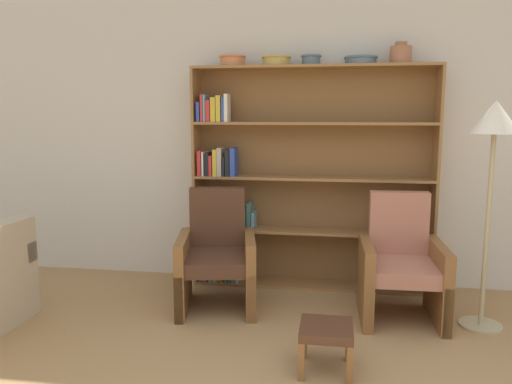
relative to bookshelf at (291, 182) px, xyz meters
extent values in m
cube|color=silver|center=(0.37, 0.16, 0.38)|extent=(12.00, 0.06, 2.75)
cube|color=olive|center=(-0.90, -0.03, 0.03)|extent=(0.02, 0.30, 2.06)
cube|color=olive|center=(1.29, -0.03, 0.03)|extent=(0.02, 0.30, 2.06)
cube|color=olive|center=(0.20, -0.03, 1.05)|extent=(2.17, 0.30, 0.03)
cube|color=olive|center=(0.20, -0.03, -0.99)|extent=(2.17, 0.30, 0.03)
cube|color=brown|center=(0.20, 0.12, 0.03)|extent=(2.17, 0.01, 2.06)
cube|color=#334CB2|center=(-0.85, -0.09, -0.88)|extent=(0.04, 0.14, 0.19)
cube|color=#7F6B4C|center=(-0.81, -0.08, -0.85)|extent=(0.02, 0.15, 0.25)
cube|color=black|center=(-0.79, -0.08, -0.86)|extent=(0.02, 0.15, 0.23)
cube|color=#669EB2|center=(-0.75, -0.08, -0.89)|extent=(0.04, 0.14, 0.16)
cube|color=white|center=(-0.72, -0.09, -0.88)|extent=(0.02, 0.14, 0.19)
cube|color=#7F6B4C|center=(-0.69, -0.08, -0.84)|extent=(0.04, 0.16, 0.27)
cube|color=orange|center=(-0.64, -0.07, -0.87)|extent=(0.02, 0.17, 0.22)
cube|color=#4C756B|center=(-0.61, -0.06, -0.89)|extent=(0.04, 0.19, 0.18)
cube|color=#4C756B|center=(-0.57, -0.10, -0.88)|extent=(0.02, 0.12, 0.19)
cube|color=#669EB2|center=(-0.53, -0.08, -0.86)|extent=(0.03, 0.15, 0.22)
cube|color=white|center=(-0.50, -0.06, -0.86)|extent=(0.02, 0.18, 0.22)
cube|color=olive|center=(0.20, -0.03, -0.46)|extent=(2.17, 0.30, 0.02)
cube|color=#7F6B4C|center=(-0.84, -0.09, -0.34)|extent=(0.04, 0.13, 0.20)
cube|color=#4C756B|center=(-0.80, -0.07, -0.32)|extent=(0.04, 0.16, 0.25)
cube|color=#7F6B4C|center=(-0.76, -0.06, -0.31)|extent=(0.03, 0.19, 0.27)
cube|color=black|center=(-0.72, -0.07, -0.35)|extent=(0.03, 0.16, 0.19)
cube|color=red|center=(-0.68, -0.08, -0.35)|extent=(0.04, 0.15, 0.19)
cube|color=#334CB2|center=(-0.64, -0.06, -0.31)|extent=(0.03, 0.19, 0.27)
cube|color=orange|center=(-0.61, -0.08, -0.32)|extent=(0.04, 0.16, 0.25)
cube|color=#994C99|center=(-0.56, -0.09, -0.35)|extent=(0.04, 0.13, 0.19)
cube|color=gold|center=(-0.51, -0.09, -0.32)|extent=(0.03, 0.13, 0.25)
cube|color=black|center=(-0.47, -0.07, -0.32)|extent=(0.04, 0.18, 0.25)
cube|color=#4C756B|center=(-0.43, -0.07, -0.34)|extent=(0.04, 0.16, 0.22)
cube|color=#4C756B|center=(-0.38, -0.06, -0.32)|extent=(0.04, 0.19, 0.25)
cube|color=#669EB2|center=(-0.34, -0.07, -0.37)|extent=(0.03, 0.17, 0.16)
cube|color=olive|center=(0.20, -0.03, 0.04)|extent=(2.17, 0.30, 0.02)
cube|color=red|center=(-0.85, -0.07, 0.17)|extent=(0.04, 0.16, 0.24)
cube|color=white|center=(-0.81, -0.06, 0.17)|extent=(0.02, 0.18, 0.22)
cube|color=black|center=(-0.78, -0.06, 0.16)|extent=(0.04, 0.18, 0.22)
cube|color=red|center=(-0.74, -0.07, 0.15)|extent=(0.03, 0.16, 0.19)
cube|color=gold|center=(-0.70, -0.08, 0.18)|extent=(0.04, 0.14, 0.25)
cube|color=#B2A899|center=(-0.66, -0.06, 0.19)|extent=(0.04, 0.19, 0.26)
cube|color=black|center=(-0.62, -0.08, 0.15)|extent=(0.02, 0.15, 0.18)
cube|color=black|center=(-0.58, -0.06, 0.18)|extent=(0.04, 0.18, 0.24)
cube|color=#334CB2|center=(-0.53, -0.06, 0.19)|extent=(0.04, 0.19, 0.26)
cube|color=olive|center=(0.20, -0.03, 0.55)|extent=(2.17, 0.30, 0.02)
cube|color=#334CB2|center=(-0.85, -0.08, 0.65)|extent=(0.03, 0.15, 0.18)
cube|color=red|center=(-0.82, -0.06, 0.68)|extent=(0.02, 0.19, 0.25)
cube|color=#669EB2|center=(-0.79, -0.07, 0.68)|extent=(0.02, 0.17, 0.25)
cube|color=red|center=(-0.76, -0.06, 0.66)|extent=(0.04, 0.19, 0.20)
cube|color=gold|center=(-0.71, -0.06, 0.67)|extent=(0.04, 0.18, 0.22)
cube|color=gold|center=(-0.66, -0.06, 0.68)|extent=(0.04, 0.18, 0.24)
cube|color=#334CB2|center=(-0.62, -0.07, 0.67)|extent=(0.02, 0.18, 0.22)
cube|color=white|center=(-0.59, -0.08, 0.68)|extent=(0.03, 0.15, 0.25)
cylinder|color=#C67547|center=(-0.55, -0.03, 1.11)|extent=(0.22, 0.22, 0.09)
torus|color=#C67547|center=(-0.55, -0.03, 1.15)|extent=(0.25, 0.25, 0.02)
cylinder|color=tan|center=(-0.14, -0.03, 1.10)|extent=(0.25, 0.25, 0.08)
torus|color=tan|center=(-0.14, -0.03, 1.14)|extent=(0.27, 0.27, 0.02)
cylinder|color=slate|center=(0.17, -0.03, 1.10)|extent=(0.17, 0.17, 0.09)
torus|color=slate|center=(0.17, -0.03, 1.14)|extent=(0.19, 0.19, 0.02)
cylinder|color=slate|center=(0.61, -0.03, 1.09)|extent=(0.27, 0.27, 0.07)
torus|color=slate|center=(0.61, -0.03, 1.12)|extent=(0.30, 0.30, 0.02)
cylinder|color=#A36647|center=(0.95, -0.03, 1.13)|extent=(0.19, 0.19, 0.15)
cylinder|color=#A36647|center=(0.95, -0.03, 1.23)|extent=(0.10, 0.10, 0.04)
cube|color=brown|center=(-0.22, -0.94, -0.81)|extent=(0.08, 0.08, 0.38)
cube|color=brown|center=(-0.78, -1.05, -0.81)|extent=(0.08, 0.08, 0.38)
cube|color=brown|center=(-0.34, -0.35, -0.81)|extent=(0.08, 0.08, 0.38)
cube|color=brown|center=(-0.90, -0.46, -0.81)|extent=(0.08, 0.08, 0.38)
cube|color=#4C2D1E|center=(-0.56, -0.70, -0.59)|extent=(0.59, 0.72, 0.12)
cube|color=#4C2D1E|center=(-0.61, -0.43, -0.28)|extent=(0.49, 0.21, 0.55)
cube|color=brown|center=(-0.28, -0.65, -0.69)|extent=(0.21, 0.68, 0.62)
cube|color=brown|center=(-0.83, -0.75, -0.69)|extent=(0.21, 0.68, 0.62)
cube|color=brown|center=(1.24, -1.00, -0.81)|extent=(0.07, 0.07, 0.38)
cube|color=brown|center=(0.67, -1.01, -0.81)|extent=(0.07, 0.07, 0.38)
cube|color=brown|center=(1.23, -0.39, -0.81)|extent=(0.07, 0.07, 0.38)
cube|color=brown|center=(0.66, -0.40, -0.81)|extent=(0.07, 0.07, 0.38)
cube|color=#B2705B|center=(0.95, -0.70, -0.59)|extent=(0.50, 0.65, 0.12)
cube|color=#B2705B|center=(0.94, -0.42, -0.28)|extent=(0.48, 0.13, 0.55)
cube|color=brown|center=(1.23, -0.69, -0.69)|extent=(0.10, 0.68, 0.62)
cube|color=brown|center=(0.67, -0.71, -0.69)|extent=(0.10, 0.68, 0.62)
cylinder|color=tan|center=(1.55, -0.74, -0.99)|extent=(0.32, 0.32, 0.02)
cylinder|color=tan|center=(1.55, -0.74, -0.25)|extent=(0.04, 0.04, 1.47)
cone|color=silver|center=(1.55, -0.74, 0.61)|extent=(0.36, 0.36, 0.24)
cube|color=brown|center=(0.23, -1.46, -0.88)|extent=(0.04, 0.04, 0.24)
cube|color=brown|center=(0.52, -1.46, -0.88)|extent=(0.04, 0.04, 0.24)
cube|color=brown|center=(0.23, -1.76, -0.88)|extent=(0.04, 0.04, 0.24)
cube|color=brown|center=(0.52, -1.76, -0.88)|extent=(0.04, 0.04, 0.24)
cube|color=#4C2D1E|center=(0.37, -1.61, -0.72)|extent=(0.33, 0.33, 0.06)
camera|label=1|loc=(0.40, -4.63, 0.63)|focal=35.00mm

